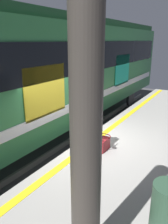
# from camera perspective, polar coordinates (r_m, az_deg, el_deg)

# --- Properties ---
(ground_plane) EXTENTS (24.39, 24.39, 0.00)m
(ground_plane) POSITION_cam_1_polar(r_m,az_deg,el_deg) (6.18, -0.71, -15.93)
(ground_plane) COLOR #3D3D3F
(platform) EXTENTS (14.61, 3.81, 1.03)m
(platform) POSITION_cam_1_polar(r_m,az_deg,el_deg) (5.30, 17.81, -16.55)
(platform) COLOR gray
(platform) RESTS_ON ground
(safety_line) EXTENTS (14.32, 0.16, 0.01)m
(safety_line) POSITION_cam_1_polar(r_m,az_deg,el_deg) (5.53, 1.91, -7.91)
(safety_line) COLOR yellow
(safety_line) RESTS_ON platform
(track_rail_near) EXTENTS (19.00, 0.08, 0.16)m
(track_rail_near) POSITION_cam_1_polar(r_m,az_deg,el_deg) (6.88, -10.95, -11.70)
(track_rail_near) COLOR slate
(track_rail_near) RESTS_ON ground
(track_rail_far) EXTENTS (19.00, 0.08, 0.16)m
(track_rail_far) POSITION_cam_1_polar(r_m,az_deg,el_deg) (7.83, -18.88, -8.57)
(track_rail_far) COLOR slate
(track_rail_far) RESTS_ON ground
(train_carriage) EXTENTS (13.66, 2.79, 4.00)m
(train_carriage) POSITION_cam_1_polar(r_m,az_deg,el_deg) (8.04, -6.18, 11.34)
(train_carriage) COLOR #2D723F
(train_carriage) RESTS_ON ground
(passenger) EXTENTS (0.57, 0.55, 1.84)m
(passenger) POSITION_cam_1_polar(r_m,az_deg,el_deg) (4.46, 0.17, 0.66)
(passenger) COLOR #383347
(passenger) RESTS_ON platform
(handbag) EXTENTS (0.38, 0.34, 0.34)m
(handbag) POSITION_cam_1_polar(r_m,az_deg,el_deg) (5.17, 4.87, -8.03)
(handbag) COLOR maroon
(handbag) RESTS_ON platform
(station_column) EXTENTS (0.31, 0.31, 3.47)m
(station_column) POSITION_cam_1_polar(r_m,az_deg,el_deg) (2.02, 0.52, -1.62)
(station_column) COLOR #38332D
(station_column) RESTS_ON platform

